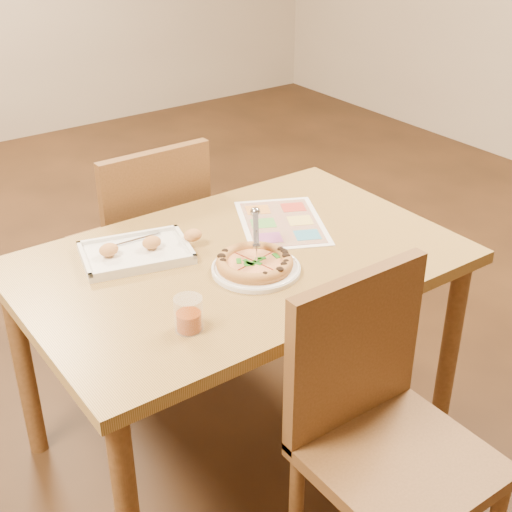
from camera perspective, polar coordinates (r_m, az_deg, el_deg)
room at (r=1.91m, az=-1.56°, el=16.70°), size 7.00×7.00×7.00m
dining_table at (r=2.18m, az=-1.31°, el=-2.03°), size 1.30×0.85×0.72m
chair_near at (r=1.84m, az=9.61°, el=-11.66°), size 0.42×0.42×0.47m
chair_far at (r=2.67m, az=-8.65°, el=2.12°), size 0.42×0.42×0.47m
plate at (r=2.06m, az=0.00°, el=-1.05°), size 0.26×0.26×0.01m
pizza at (r=2.05m, az=-0.11°, el=-0.54°), size 0.22×0.22×0.03m
pizza_cutter at (r=2.07m, az=0.01°, el=1.71°), size 0.11×0.15×0.10m
appetizer_tray at (r=2.16m, az=-9.32°, el=0.33°), size 0.38×0.29×0.06m
glass_tumbler at (r=1.80m, az=-5.41°, el=-4.80°), size 0.07×0.07×0.09m
menu at (r=2.34m, az=2.07°, el=2.70°), size 0.40×0.45×0.00m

